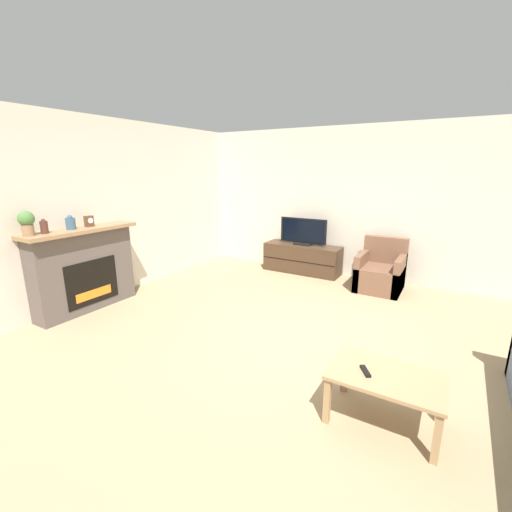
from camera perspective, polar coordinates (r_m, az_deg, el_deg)
ground_plane at (r=4.04m, az=6.59°, el=-14.79°), size 24.00×24.00×0.00m
wall_back at (r=6.44m, az=18.17°, el=8.23°), size 12.00×0.06×2.70m
wall_left at (r=5.68m, az=-24.34°, el=6.93°), size 0.06×12.00×2.70m
fireplace at (r=5.38m, az=-26.75°, el=-1.90°), size 0.44×1.52×1.18m
mantel_vase_left at (r=5.01m, az=-31.84°, el=4.17°), size 0.09×0.09×0.19m
mantel_vase_centre_left at (r=5.18m, az=-28.52°, el=4.86°), size 0.12×0.12×0.20m
mantel_clock at (r=5.32m, az=-26.07°, el=5.23°), size 0.08×0.11×0.15m
potted_plant at (r=4.92m, az=-33.90°, el=4.73°), size 0.18×0.18×0.30m
tv_stand at (r=6.67m, az=7.71°, el=-0.42°), size 1.47×0.47×0.54m
tv at (r=6.56m, az=7.85°, el=3.88°), size 0.92×0.18×0.51m
armchair at (r=6.04m, az=20.03°, el=-2.68°), size 0.70×0.76×0.85m
coffee_table at (r=3.00m, az=20.88°, el=-18.97°), size 0.85×0.55×0.42m
remote at (r=2.94m, az=17.77°, el=-17.80°), size 0.12×0.15×0.02m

